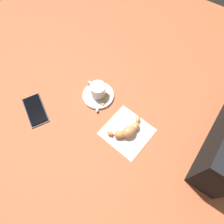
# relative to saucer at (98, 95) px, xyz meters

# --- Properties ---
(ground_plane) EXTENTS (1.80, 1.80, 0.00)m
(ground_plane) POSITION_rel_saucer_xyz_m (0.07, -0.04, -0.01)
(ground_plane) COLOR #A55431
(saucer) EXTENTS (0.13, 0.13, 0.01)m
(saucer) POSITION_rel_saucer_xyz_m (0.00, 0.00, 0.00)
(saucer) COLOR silver
(saucer) RESTS_ON ground
(espresso_cup) EXTENTS (0.09, 0.06, 0.06)m
(espresso_cup) POSITION_rel_saucer_xyz_m (-0.00, 0.00, 0.03)
(espresso_cup) COLOR silver
(espresso_cup) RESTS_ON saucer
(teaspoon) EXTENTS (0.09, 0.11, 0.01)m
(teaspoon) POSITION_rel_saucer_xyz_m (-0.01, 0.00, 0.01)
(teaspoon) COLOR silver
(teaspoon) RESTS_ON saucer
(sugar_packet) EXTENTS (0.02, 0.06, 0.01)m
(sugar_packet) POSITION_rel_saucer_xyz_m (0.04, -0.00, 0.01)
(sugar_packet) COLOR tan
(sugar_packet) RESTS_ON saucer
(napkin) EXTENTS (0.18, 0.17, 0.00)m
(napkin) POSITION_rel_saucer_xyz_m (0.18, -0.06, -0.00)
(napkin) COLOR silver
(napkin) RESTS_ON ground
(croissant) EXTENTS (0.10, 0.13, 0.04)m
(croissant) POSITION_rel_saucer_xyz_m (0.19, -0.07, 0.02)
(croissant) COLOR #D8844E
(croissant) RESTS_ON napkin
(cell_phone) EXTENTS (0.16, 0.13, 0.01)m
(cell_phone) POSITION_rel_saucer_xyz_m (-0.16, -0.20, -0.00)
(cell_phone) COLOR black
(cell_phone) RESTS_ON ground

